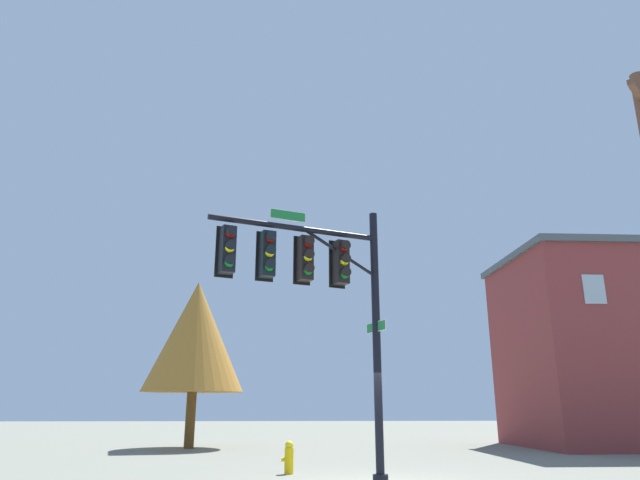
% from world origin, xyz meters
% --- Properties ---
extents(signal_pole_assembly, '(4.28, 2.19, 6.61)m').
position_xyz_m(signal_pole_assembly, '(1.67, 0.67, 4.71)').
color(signal_pole_assembly, black).
rests_on(signal_pole_assembly, ground_plane).
extents(fire_hydrant, '(0.33, 0.24, 0.83)m').
position_xyz_m(fire_hydrant, '(2.13, -2.06, 0.41)').
color(fire_hydrant, yellow).
rests_on(fire_hydrant, ground_plane).
extents(tree_near, '(4.43, 4.43, 7.25)m').
position_xyz_m(tree_near, '(6.40, -11.82, 4.78)').
color(tree_near, brown).
rests_on(tree_near, ground_plane).
extents(brick_building, '(9.77, 7.42, 8.58)m').
position_xyz_m(brick_building, '(-12.95, -11.37, 4.30)').
color(brick_building, brown).
rests_on(brick_building, ground_plane).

